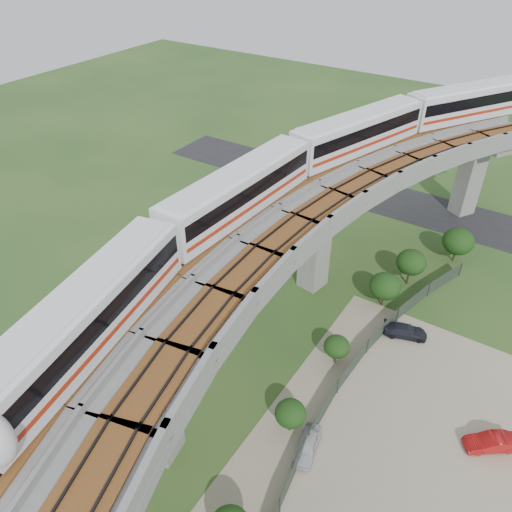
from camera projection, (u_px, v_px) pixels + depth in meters
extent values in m
plane|color=#284F1F|center=(242.00, 347.00, 40.42)|extent=(160.00, 160.00, 0.00)
cube|color=gray|center=(400.00, 450.00, 32.83)|extent=(18.00, 26.00, 0.04)
cube|color=#232326|center=(380.00, 197.00, 60.88)|extent=(60.00, 8.00, 0.03)
cube|color=#99968E|center=(469.00, 179.00, 55.63)|extent=(2.86, 2.93, 8.40)
cube|color=#99968E|center=(480.00, 138.00, 52.84)|extent=(7.21, 5.74, 1.20)
cube|color=#99968E|center=(315.00, 247.00, 44.69)|extent=(2.35, 2.51, 8.40)
cube|color=#99968E|center=(319.00, 200.00, 41.90)|extent=(7.31, 3.58, 1.20)
cube|color=#99968E|center=(157.00, 409.00, 30.47)|extent=(2.35, 2.51, 8.40)
cube|color=#99968E|center=(147.00, 354.00, 27.68)|extent=(7.31, 3.58, 1.20)
cube|color=gray|center=(440.00, 140.00, 49.97)|extent=(16.42, 20.91, 0.80)
cube|color=gray|center=(411.00, 118.00, 52.46)|extent=(8.66, 17.08, 1.00)
cube|color=gray|center=(478.00, 146.00, 46.44)|extent=(8.66, 17.08, 1.00)
cube|color=brown|center=(425.00, 128.00, 51.25)|extent=(10.68, 18.08, 0.12)
cube|color=black|center=(425.00, 127.00, 51.18)|extent=(9.69, 17.59, 0.12)
cube|color=brown|center=(459.00, 143.00, 48.17)|extent=(10.68, 18.08, 0.12)
cube|color=black|center=(459.00, 142.00, 48.10)|extent=(9.69, 17.59, 0.12)
cube|color=gray|center=(310.00, 195.00, 40.53)|extent=(11.77, 20.03, 0.80)
cube|color=gray|center=(270.00, 170.00, 42.34)|extent=(3.22, 18.71, 1.00)
cube|color=gray|center=(357.00, 203.00, 37.67)|extent=(3.22, 18.71, 1.00)
cube|color=brown|center=(289.00, 182.00, 41.46)|extent=(5.44, 19.05, 0.12)
cube|color=black|center=(289.00, 181.00, 41.39)|extent=(4.35, 18.88, 0.12)
cube|color=brown|center=(333.00, 199.00, 39.07)|extent=(5.44, 19.05, 0.12)
cube|color=black|center=(333.00, 198.00, 39.00)|extent=(4.35, 18.88, 0.12)
cube|color=gray|center=(158.00, 326.00, 28.07)|extent=(11.77, 20.03, 0.80)
cube|color=gray|center=(93.00, 293.00, 28.99)|extent=(3.22, 18.71, 1.00)
cube|color=gray|center=(225.00, 337.00, 26.11)|extent=(3.22, 18.71, 1.00)
cube|color=brown|center=(124.00, 309.00, 28.54)|extent=(5.44, 19.05, 0.12)
cube|color=black|center=(124.00, 307.00, 28.47)|extent=(4.35, 18.88, 0.12)
cube|color=brown|center=(191.00, 331.00, 27.07)|extent=(5.44, 19.05, 0.12)
cube|color=black|center=(191.00, 330.00, 27.00)|extent=(4.35, 18.88, 0.12)
cube|color=white|center=(84.00, 319.00, 25.27)|extent=(5.63, 15.24, 3.20)
cube|color=white|center=(77.00, 293.00, 24.29)|extent=(4.96, 14.39, 0.22)
cube|color=black|center=(83.00, 312.00, 25.01)|extent=(5.57, 14.66, 1.15)
cube|color=#B52E12|center=(87.00, 330.00, 25.71)|extent=(5.57, 14.66, 0.30)
cube|color=black|center=(90.00, 339.00, 26.12)|extent=(4.40, 12.87, 0.28)
cube|color=white|center=(239.00, 191.00, 36.38)|extent=(3.45, 15.12, 3.20)
cube|color=white|center=(239.00, 170.00, 35.39)|extent=(2.87, 14.34, 0.22)
cube|color=black|center=(239.00, 186.00, 36.12)|extent=(3.48, 14.52, 1.15)
cube|color=#B52E12|center=(239.00, 200.00, 36.82)|extent=(3.48, 14.52, 0.30)
cube|color=black|center=(240.00, 209.00, 37.23)|extent=(2.54, 12.83, 0.28)
cube|color=white|center=(359.00, 132.00, 45.63)|extent=(7.03, 15.13, 3.20)
cube|color=white|center=(361.00, 114.00, 44.64)|extent=(6.29, 14.25, 0.22)
cube|color=black|center=(359.00, 128.00, 45.37)|extent=(6.91, 14.57, 1.15)
cube|color=#B52E12|center=(358.00, 140.00, 46.06)|extent=(6.91, 14.57, 0.30)
cube|color=black|center=(357.00, 147.00, 46.48)|extent=(5.59, 12.74, 0.28)
cube|color=white|center=(470.00, 102.00, 52.44)|extent=(10.16, 14.19, 3.20)
cube|color=white|center=(474.00, 86.00, 51.45)|extent=(9.31, 13.27, 0.22)
cube|color=black|center=(471.00, 98.00, 52.18)|extent=(9.90, 13.71, 1.15)
cube|color=#B52E12|center=(468.00, 109.00, 52.88)|extent=(9.90, 13.71, 0.30)
cube|color=black|center=(466.00, 116.00, 53.29)|extent=(8.30, 11.85, 0.28)
cylinder|color=#2D382D|center=(461.00, 269.00, 47.71)|extent=(0.08, 0.08, 1.50)
cube|color=#2D382D|center=(445.00, 279.00, 46.52)|extent=(1.69, 4.77, 1.40)
cylinder|color=#2D382D|center=(429.00, 290.00, 45.25)|extent=(0.08, 0.08, 1.50)
cube|color=#2D382D|center=(413.00, 301.00, 43.91)|extent=(1.23, 4.91, 1.40)
cylinder|color=#2D382D|center=(398.00, 315.00, 42.50)|extent=(0.08, 0.08, 1.50)
cube|color=#2D382D|center=(383.00, 330.00, 41.02)|extent=(0.75, 4.99, 1.40)
cylinder|color=#2D382D|center=(368.00, 346.00, 39.47)|extent=(0.08, 0.08, 1.50)
cube|color=#2D382D|center=(353.00, 365.00, 37.87)|extent=(0.27, 5.04, 1.40)
cylinder|color=#2D382D|center=(338.00, 387.00, 36.21)|extent=(0.08, 0.08, 1.50)
cube|color=#2D382D|center=(323.00, 411.00, 34.50)|extent=(0.27, 5.04, 1.40)
cylinder|color=#2D382D|center=(309.00, 438.00, 32.74)|extent=(0.08, 0.08, 1.50)
cube|color=#2D382D|center=(294.00, 469.00, 30.93)|extent=(0.75, 4.99, 1.40)
cylinder|color=#2D382D|center=(280.00, 506.00, 29.09)|extent=(0.08, 0.08, 1.50)
cylinder|color=#382314|center=(454.00, 255.00, 49.77)|extent=(0.18, 0.18, 1.41)
ellipsoid|color=#123410|center=(458.00, 241.00, 48.83)|extent=(3.05, 3.05, 2.60)
cylinder|color=#382314|center=(408.00, 276.00, 46.71)|extent=(0.18, 0.18, 1.66)
ellipsoid|color=#123410|center=(411.00, 262.00, 45.75)|extent=(2.74, 2.74, 2.33)
cylinder|color=#382314|center=(383.00, 299.00, 44.31)|extent=(0.18, 0.18, 1.32)
ellipsoid|color=#123410|center=(385.00, 286.00, 43.44)|extent=(2.75, 2.75, 2.34)
cylinder|color=#382314|center=(335.00, 357.00, 38.81)|extent=(0.18, 0.18, 1.12)
ellipsoid|color=#123410|center=(337.00, 347.00, 38.14)|extent=(2.01, 2.01, 1.71)
cylinder|color=#382314|center=(290.00, 425.00, 33.79)|extent=(0.18, 0.18, 1.14)
ellipsoid|color=#123410|center=(290.00, 413.00, 33.09)|extent=(2.12, 2.12, 1.80)
imported|color=silver|center=(307.00, 445.00, 32.46)|extent=(1.96, 3.53, 1.14)
imported|color=#A20E0F|center=(491.00, 442.00, 32.65)|extent=(3.48, 3.03, 1.14)
imported|color=black|center=(405.00, 331.00, 41.18)|extent=(3.86, 2.59, 1.04)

